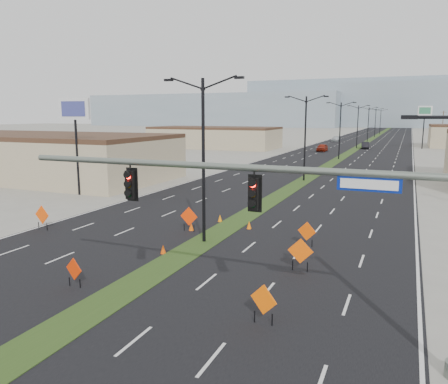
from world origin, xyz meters
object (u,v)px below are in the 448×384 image
at_px(cone_2, 249,225).
at_px(streetlight_1, 305,136).
at_px(construction_sign_0, 42,216).
at_px(construction_sign_2, 189,217).
at_px(streetlight_4, 368,123).
at_px(streetlight_3, 358,125).
at_px(car_mid, 365,145).
at_px(construction_sign_5, 307,232).
at_px(cone_3, 220,218).
at_px(cone_1, 163,249).
at_px(construction_sign_4, 300,252).
at_px(streetlight_5, 375,122).
at_px(construction_sign_3, 264,301).
at_px(car_left, 322,148).
at_px(pole_sign_east_far, 425,114).
at_px(signal_mast, 308,211).
at_px(car_far, 336,139).
at_px(construction_sign_1, 74,270).
at_px(pole_sign_west, 75,116).
at_px(cone_0, 191,227).
at_px(streetlight_0, 203,156).
at_px(streetlight_2, 340,129).
at_px(streetlight_6, 380,121).

bearing_deg(cone_2, streetlight_1, 93.70).
bearing_deg(construction_sign_0, construction_sign_2, 25.91).
bearing_deg(construction_sign_2, streetlight_4, 89.08).
relative_size(streetlight_3, streetlight_4, 1.00).
xyz_separation_m(car_mid, construction_sign_5, (4.14, -82.13, 0.11)).
height_order(streetlight_3, streetlight_4, same).
relative_size(cone_2, cone_3, 1.02).
height_order(construction_sign_0, construction_sign_2, construction_sign_0).
relative_size(construction_sign_2, cone_1, 3.15).
xyz_separation_m(construction_sign_4, construction_sign_5, (-0.62, 4.33, -0.12)).
bearing_deg(streetlight_5, construction_sign_3, -87.39).
distance_m(streetlight_5, cone_2, 136.05).
relative_size(car_left, pole_sign_east_far, 0.49).
distance_m(signal_mast, streetlight_4, 122.30).
relative_size(car_far, cone_1, 9.48).
distance_m(streetlight_3, car_mid, 5.06).
relative_size(construction_sign_4, cone_3, 3.12).
bearing_deg(streetlight_3, cone_3, -90.84).
relative_size(streetlight_3, construction_sign_1, 7.10).
bearing_deg(construction_sign_2, car_left, 93.29).
bearing_deg(pole_sign_west, signal_mast, -47.46).
relative_size(car_mid, cone_1, 8.83).
relative_size(streetlight_5, cone_0, 17.18).
bearing_deg(car_left, construction_sign_1, -88.04).
distance_m(streetlight_0, car_left, 72.36).
xyz_separation_m(car_left, car_far, (-2.91, 37.70, -0.08)).
xyz_separation_m(streetlight_2, cone_3, (-1.15, -50.83, -5.14)).
height_order(streetlight_2, construction_sign_5, streetlight_2).
xyz_separation_m(streetlight_0, pole_sign_east_far, (14.30, 88.19, 2.67)).
distance_m(construction_sign_5, cone_0, 8.16).
relative_size(streetlight_0, construction_sign_4, 5.77).
bearing_deg(cone_0, streetlight_2, 87.90).
xyz_separation_m(streetlight_2, construction_sign_1, (-2.37, -64.93, -4.60)).
xyz_separation_m(car_mid, construction_sign_1, (-4.37, -92.57, 0.03)).
bearing_deg(streetlight_0, pole_sign_east_far, 80.79).
xyz_separation_m(car_left, pole_sign_west, (-12.67, -61.99, 6.89)).
bearing_deg(streetlight_5, cone_0, -90.82).
distance_m(streetlight_1, construction_sign_0, 32.22).
bearing_deg(pole_sign_east_far, construction_sign_4, -112.96).
xyz_separation_m(signal_mast, pole_sign_west, (-27.11, 19.99, 2.92)).
bearing_deg(construction_sign_4, construction_sign_0, 173.05).
bearing_deg(construction_sign_5, streetlight_0, -156.04).
xyz_separation_m(construction_sign_2, construction_sign_4, (8.75, -4.64, 0.02)).
distance_m(cone_0, cone_1, 5.22).
height_order(streetlight_6, construction_sign_5, streetlight_6).
distance_m(construction_sign_2, cone_2, 4.25).
bearing_deg(cone_1, car_far, 93.89).
bearing_deg(streetlight_3, streetlight_5, 90.00).
distance_m(streetlight_6, cone_0, 166.00).
bearing_deg(pole_sign_west, car_far, 73.35).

